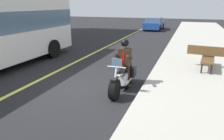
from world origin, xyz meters
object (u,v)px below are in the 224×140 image
(motorcycle_main, at_px, (123,77))
(rider_main, at_px, (125,59))
(bench_sidewalk, at_px, (208,56))
(car_silver, at_px, (154,24))

(motorcycle_main, distance_m, rider_main, 0.61)
(rider_main, relative_size, bench_sidewalk, 0.95)
(car_silver, distance_m, bench_sidewalk, 16.04)
(rider_main, bearing_deg, car_silver, -173.90)
(motorcycle_main, xyz_separation_m, car_silver, (-18.53, -1.96, 0.24))
(motorcycle_main, xyz_separation_m, rider_main, (-0.19, -0.00, 0.58))
(rider_main, xyz_separation_m, bench_sidewalk, (-3.04, 2.87, -0.32))
(motorcycle_main, height_order, bench_sidewalk, motorcycle_main)
(motorcycle_main, distance_m, bench_sidewalk, 4.32)
(rider_main, bearing_deg, bench_sidewalk, 136.63)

